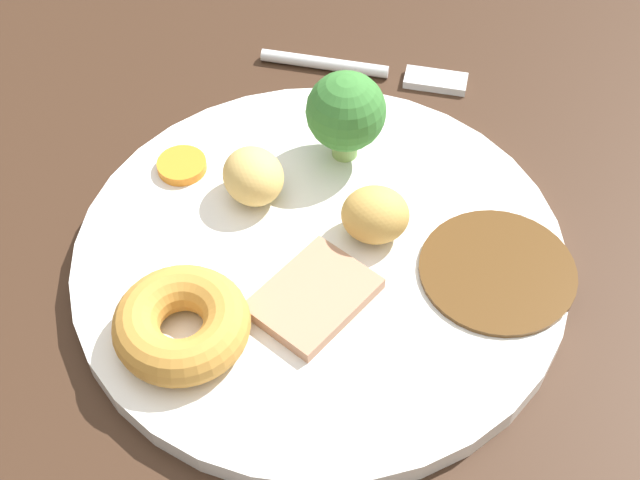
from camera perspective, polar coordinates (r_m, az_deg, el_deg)
dining_table at (r=55.92cm, az=1.31°, el=-2.33°), size 120.00×84.00×3.60cm
dinner_plate at (r=53.61cm, az=-0.00°, el=-1.16°), size 29.49×29.49×1.40cm
gravy_pool at (r=53.27cm, az=11.34°, el=-1.54°), size 9.21×9.21×0.30cm
meat_slice_main at (r=50.52cm, az=-0.40°, el=-3.63°), size 8.31×7.56×0.80cm
yorkshire_pudding at (r=48.90cm, az=-8.84°, el=-5.35°), size 7.53×7.53×2.61cm
roast_potato_left at (r=54.98cm, az=-4.29°, el=4.09°), size 5.57×5.51×3.32cm
roast_potato_right at (r=52.77cm, az=3.55°, el=1.62°), size 4.31×4.65×3.36cm
carrot_coin_front at (r=58.03cm, az=-8.82°, el=4.73°), size 3.16×3.16×0.62cm
broccoli_floret at (r=56.12cm, az=1.66°, el=8.15°), size 5.07×5.07×6.22cm
fork at (r=66.48cm, az=3.20°, el=10.77°), size 2.08×15.27×0.90cm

